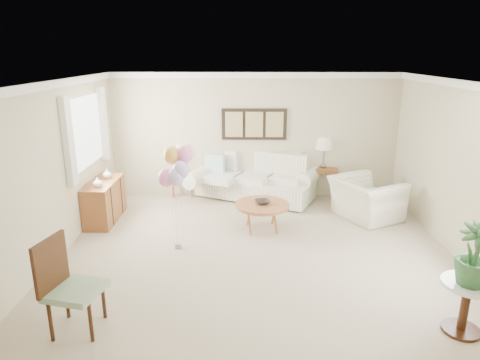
{
  "coord_description": "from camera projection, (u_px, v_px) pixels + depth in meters",
  "views": [
    {
      "loc": [
        -0.18,
        -5.86,
        2.98
      ],
      "look_at": [
        -0.27,
        0.6,
        1.05
      ],
      "focal_mm": 32.0,
      "sensor_mm": 36.0,
      "label": 1
    }
  ],
  "objects": [
    {
      "name": "potted_plant",
      "position": [
        475.0,
        255.0,
        4.46
      ],
      "size": [
        0.43,
        0.43,
        0.69
      ],
      "primitive_type": "imported",
      "rotation": [
        0.0,
        0.0,
        -0.12
      ],
      "color": "#265028",
      "rests_on": "side_table"
    },
    {
      "name": "balloon_cluster",
      "position": [
        176.0,
        167.0,
        6.42
      ],
      "size": [
        0.51,
        0.46,
        1.64
      ],
      "color": "gray",
      "rests_on": "ground"
    },
    {
      "name": "vase_white",
      "position": [
        98.0,
        182.0,
        7.4
      ],
      "size": [
        0.19,
        0.19,
        0.17
      ],
      "primitive_type": "imported",
      "rotation": [
        0.0,
        0.0,
        -0.17
      ],
      "color": "white",
      "rests_on": "credenza"
    },
    {
      "name": "ground_plane",
      "position": [
        257.0,
        258.0,
        6.46
      ],
      "size": [
        6.0,
        6.0,
        0.0
      ],
      "primitive_type": "plane",
      "color": "#B3A48B"
    },
    {
      "name": "coffee_table",
      "position": [
        262.0,
        206.0,
        7.38
      ],
      "size": [
        0.94,
        0.94,
        0.48
      ],
      "color": "#A26643",
      "rests_on": "ground"
    },
    {
      "name": "side_table",
      "position": [
        467.0,
        295.0,
        4.63
      ],
      "size": [
        0.56,
        0.56,
        0.61
      ],
      "color": "silver",
      "rests_on": "ground"
    },
    {
      "name": "sofa",
      "position": [
        255.0,
        180.0,
        9.06
      ],
      "size": [
        3.01,
        1.92,
        0.97
      ],
      "color": "white",
      "rests_on": "ground"
    },
    {
      "name": "accent_chair",
      "position": [
        67.0,
        283.0,
        4.65
      ],
      "size": [
        0.64,
        0.64,
        1.1
      ],
      "color": "gray",
      "rests_on": "ground"
    },
    {
      "name": "lamp_right",
      "position": [
        324.0,
        144.0,
        9.01
      ],
      "size": [
        0.37,
        0.37,
        0.65
      ],
      "color": "gray",
      "rests_on": "end_table_right"
    },
    {
      "name": "room_shell",
      "position": [
        250.0,
        152.0,
        6.09
      ],
      "size": [
        6.04,
        6.04,
        2.6
      ],
      "color": "#BCB197",
      "rests_on": "ground"
    },
    {
      "name": "credenza",
      "position": [
        105.0,
        201.0,
        7.83
      ],
      "size": [
        0.46,
        1.2,
        0.74
      ],
      "color": "brown",
      "rests_on": "ground"
    },
    {
      "name": "end_table_left",
      "position": [
        183.0,
        174.0,
        9.22
      ],
      "size": [
        0.5,
        0.45,
        0.54
      ],
      "color": "brown",
      "rests_on": "ground"
    },
    {
      "name": "armchair",
      "position": [
        366.0,
        199.0,
        7.94
      ],
      "size": [
        1.41,
        1.48,
        0.75
      ],
      "primitive_type": "imported",
      "rotation": [
        0.0,
        0.0,
        2.03
      ],
      "color": "white",
      "rests_on": "ground"
    },
    {
      "name": "vase_sage",
      "position": [
        107.0,
        174.0,
        7.9
      ],
      "size": [
        0.21,
        0.21,
        0.17
      ],
      "primitive_type": "imported",
      "rotation": [
        0.0,
        0.0,
        -0.3
      ],
      "color": "#B4BDAB",
      "rests_on": "credenza"
    },
    {
      "name": "decor_bowl",
      "position": [
        262.0,
        202.0,
        7.36
      ],
      "size": [
        0.32,
        0.32,
        0.06
      ],
      "primitive_type": "imported",
      "rotation": [
        0.0,
        0.0,
        0.24
      ],
      "color": "black",
      "rests_on": "coffee_table"
    },
    {
      "name": "lamp_left",
      "position": [
        182.0,
        150.0,
        9.07
      ],
      "size": [
        0.33,
        0.33,
        0.58
      ],
      "color": "gray",
      "rests_on": "end_table_left"
    },
    {
      "name": "end_table_right",
      "position": [
        323.0,
        172.0,
        9.18
      ],
      "size": [
        0.58,
        0.52,
        0.63
      ],
      "color": "brown",
      "rests_on": "ground"
    },
    {
      "name": "wall_art_triptych",
      "position": [
        254.0,
        124.0,
        8.86
      ],
      "size": [
        1.35,
        0.06,
        0.65
      ],
      "color": "black",
      "rests_on": "ground"
    }
  ]
}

